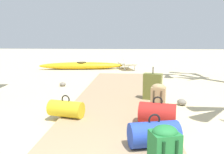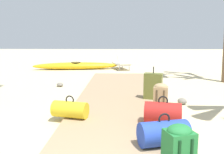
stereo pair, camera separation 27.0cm
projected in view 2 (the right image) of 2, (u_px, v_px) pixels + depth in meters
The scene contains 12 objects.
ground_plane at pixel (119, 115), 4.65m from camera, with size 60.00×60.00×0.00m, color beige.
boardwalk at pixel (119, 102), 5.49m from camera, with size 1.97×8.57×0.08m, color tan.
duffel_bag_blue at pixel (163, 133), 3.13m from camera, with size 0.72×0.49×0.44m.
backpack_green at pixel (179, 146), 2.54m from camera, with size 0.35×0.33×0.50m.
duffel_bag_red at pixel (162, 113), 3.95m from camera, with size 0.66×0.47×0.47m.
duffel_bag_yellow at pixel (70, 109), 4.24m from camera, with size 0.68×0.44×0.41m.
suitcase_olive at pixel (153, 86), 5.56m from camera, with size 0.46×0.34×0.76m.
backpack_tan at pixel (160, 95), 4.76m from camera, with size 0.32×0.29×0.52m.
lounge_chair at pixel (122, 63), 11.56m from camera, with size 1.00×1.65×0.78m.
kayak at pixel (76, 66), 11.57m from camera, with size 4.19×1.24×0.35m.
rock_left_far at pixel (60, 85), 7.42m from camera, with size 0.23×0.20×0.13m, color gray.
rock_right_far at pixel (182, 101), 5.41m from camera, with size 0.23×0.20×0.14m, color gray.
Camera 2 is at (0.00, -1.05, 1.48)m, focal length 37.97 mm.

